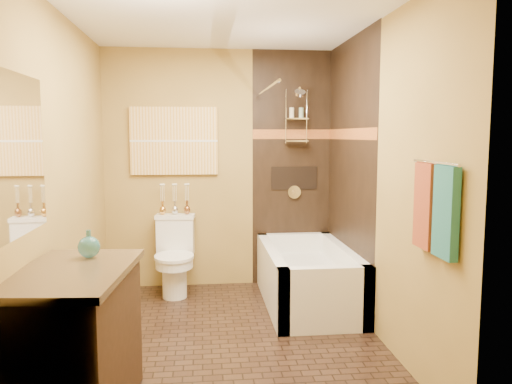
{
  "coord_description": "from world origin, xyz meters",
  "views": [
    {
      "loc": [
        -0.19,
        -3.79,
        1.6
      ],
      "look_at": [
        0.27,
        0.4,
        1.13
      ],
      "focal_mm": 35.0,
      "sensor_mm": 36.0,
      "label": 1
    }
  ],
  "objects": [
    {
      "name": "alcove_tile_back",
      "position": [
        0.78,
        1.49,
        1.25
      ],
      "size": [
        0.85,
        0.01,
        2.5
      ],
      "primitive_type": "cube",
      "color": "black",
      "rests_on": "wall_back"
    },
    {
      "name": "teal_bottle",
      "position": [
        -0.87,
        -0.74,
        0.95
      ],
      "size": [
        0.17,
        0.17,
        0.21
      ],
      "primitive_type": null,
      "rotation": [
        0.0,
        0.0,
        0.32
      ],
      "color": "#287378",
      "rests_on": "vanity"
    },
    {
      "name": "ceiling",
      "position": [
        0.0,
        0.0,
        2.5
      ],
      "size": [
        3.0,
        3.0,
        0.0
      ],
      "primitive_type": "plane",
      "color": "silver",
      "rests_on": "wall_back"
    },
    {
      "name": "bathtub",
      "position": [
        0.8,
        0.75,
        0.22
      ],
      "size": [
        0.8,
        1.5,
        0.55
      ],
      "color": "white",
      "rests_on": "floor"
    },
    {
      "name": "vanity",
      "position": [
        -0.92,
        -1.0,
        0.44
      ],
      "size": [
        0.69,
        1.03,
        0.87
      ],
      "rotation": [
        0.0,
        0.0,
        -0.09
      ],
      "color": "black",
      "rests_on": "floor"
    },
    {
      "name": "alcove_tile_right",
      "position": [
        1.19,
        0.75,
        1.25
      ],
      "size": [
        0.01,
        1.5,
        2.5
      ],
      "primitive_type": "cube",
      "color": "black",
      "rests_on": "wall_right"
    },
    {
      "name": "bud_vases",
      "position": [
        -0.47,
        1.39,
        0.96
      ],
      "size": [
        0.32,
        0.07,
        0.31
      ],
      "color": "gold",
      "rests_on": "toilet"
    },
    {
      "name": "alcove_niche",
      "position": [
        0.8,
        1.48,
        1.15
      ],
      "size": [
        0.5,
        0.01,
        0.25
      ],
      "primitive_type": "cube",
      "color": "black",
      "rests_on": "alcove_tile_back"
    },
    {
      "name": "wall_back",
      "position": [
        0.0,
        1.5,
        1.25
      ],
      "size": [
        2.4,
        0.02,
        2.5
      ],
      "primitive_type": "cube",
      "color": "#A98841",
      "rests_on": "floor"
    },
    {
      "name": "toilet",
      "position": [
        -0.47,
        1.21,
        0.4
      ],
      "size": [
        0.41,
        0.6,
        0.79
      ],
      "rotation": [
        0.0,
        0.0,
        -0.08
      ],
      "color": "white",
      "rests_on": "floor"
    },
    {
      "name": "mosaic_band_right",
      "position": [
        1.18,
        0.75,
        1.62
      ],
      "size": [
        0.01,
        1.5,
        0.1
      ],
      "primitive_type": "cube",
      "color": "#95401B",
      "rests_on": "alcove_tile_right"
    },
    {
      "name": "sunset_painting",
      "position": [
        -0.47,
        1.48,
        1.55
      ],
      "size": [
        0.9,
        0.04,
        0.7
      ],
      "primitive_type": "cube",
      "color": "gold",
      "rests_on": "wall_back"
    },
    {
      "name": "towel_rust",
      "position": [
        1.16,
        -0.92,
        1.18
      ],
      "size": [
        0.05,
        0.22,
        0.52
      ],
      "primitive_type": "cube",
      "color": "maroon",
      "rests_on": "towel_bar"
    },
    {
      "name": "towel_bar",
      "position": [
        1.15,
        -1.05,
        1.45
      ],
      "size": [
        0.02,
        0.55,
        0.02
      ],
      "primitive_type": "cylinder",
      "rotation": [
        1.57,
        0.0,
        0.0
      ],
      "color": "silver",
      "rests_on": "wall_right"
    },
    {
      "name": "vanity_mirror",
      "position": [
        -1.19,
        -1.0,
        1.5
      ],
      "size": [
        0.01,
        1.0,
        0.9
      ],
      "primitive_type": "cube",
      "color": "white",
      "rests_on": "wall_left"
    },
    {
      "name": "wall_right",
      "position": [
        1.2,
        0.0,
        1.25
      ],
      "size": [
        0.02,
        3.0,
        2.5
      ],
      "primitive_type": "cube",
      "color": "#A98841",
      "rests_on": "floor"
    },
    {
      "name": "curtain_rod",
      "position": [
        0.4,
        0.75,
        2.02
      ],
      "size": [
        0.03,
        1.55,
        0.03
      ],
      "primitive_type": "cylinder",
      "rotation": [
        1.57,
        0.0,
        0.0
      ],
      "color": "silver",
      "rests_on": "wall_back"
    },
    {
      "name": "shower_fixtures",
      "position": [
        0.8,
        1.38,
        1.67
      ],
      "size": [
        0.24,
        0.33,
        1.16
      ],
      "color": "silver",
      "rests_on": "floor"
    },
    {
      "name": "floor",
      "position": [
        0.0,
        0.0,
        0.0
      ],
      "size": [
        3.0,
        3.0,
        0.0
      ],
      "primitive_type": "plane",
      "color": "black",
      "rests_on": "ground"
    },
    {
      "name": "towel_teal",
      "position": [
        1.16,
        -1.18,
        1.18
      ],
      "size": [
        0.05,
        0.22,
        0.52
      ],
      "primitive_type": "cube",
      "color": "#1D625B",
      "rests_on": "towel_bar"
    },
    {
      "name": "wall_front",
      "position": [
        0.0,
        -1.5,
        1.25
      ],
      "size": [
        2.4,
        0.02,
        2.5
      ],
      "primitive_type": "cube",
      "color": "#A98841",
      "rests_on": "floor"
    },
    {
      "name": "mosaic_band_back",
      "position": [
        0.78,
        1.48,
        1.62
      ],
      "size": [
        0.85,
        0.01,
        0.1
      ],
      "primitive_type": "cube",
      "color": "#95401B",
      "rests_on": "alcove_tile_back"
    },
    {
      "name": "wall_left",
      "position": [
        -1.2,
        0.0,
        1.25
      ],
      "size": [
        0.02,
        3.0,
        2.5
      ],
      "primitive_type": "cube",
      "color": "#A98841",
      "rests_on": "floor"
    }
  ]
}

